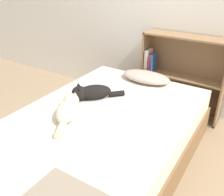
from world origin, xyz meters
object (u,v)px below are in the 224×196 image
object	(u,v)px
bookshelf	(181,74)
cat_light	(68,109)
cat_dark	(91,92)
pillow	(146,77)
bed	(103,140)

from	to	relation	value
bookshelf	cat_light	bearing A→B (deg)	-108.60
cat_dark	bookshelf	bearing A→B (deg)	-160.15
cat_light	pillow	bearing A→B (deg)	-41.83
bed	pillow	bearing A→B (deg)	89.79
pillow	cat_light	bearing A→B (deg)	-103.59
bed	bookshelf	size ratio (longest dim) A/B	2.11
bed	cat_light	xyz separation A→B (m)	(-0.24, -0.16, 0.33)
cat_dark	bookshelf	xyz separation A→B (m)	(0.52, 1.13, -0.09)
cat_light	cat_dark	xyz separation A→B (m)	(-0.02, 0.35, 0.00)
pillow	cat_dark	world-z (taller)	cat_dark
pillow	bookshelf	world-z (taller)	bookshelf
cat_light	cat_dark	size ratio (longest dim) A/B	1.22
bed	cat_light	distance (m)	0.44
bed	cat_dark	world-z (taller)	cat_dark
bed	bookshelf	world-z (taller)	bookshelf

